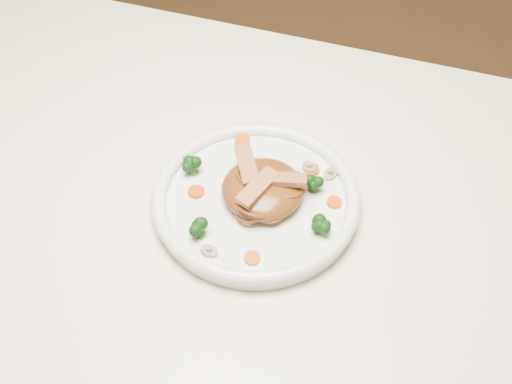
% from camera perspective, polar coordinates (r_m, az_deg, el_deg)
% --- Properties ---
extents(table, '(1.20, 0.80, 0.75)m').
position_cam_1_polar(table, '(1.00, -2.78, -4.83)').
color(table, beige).
rests_on(table, ground).
extents(plate, '(0.33, 0.33, 0.02)m').
position_cam_1_polar(plate, '(0.91, 0.00, -0.90)').
color(plate, white).
rests_on(plate, table).
extents(noodle_mound, '(0.11, 0.11, 0.04)m').
position_cam_1_polar(noodle_mound, '(0.90, 0.57, 0.28)').
color(noodle_mound, '#602E12').
rests_on(noodle_mound, plate).
extents(chicken_a, '(0.06, 0.04, 0.01)m').
position_cam_1_polar(chicken_a, '(0.88, 2.33, 1.07)').
color(chicken_a, '#A97650').
rests_on(chicken_a, noodle_mound).
extents(chicken_b, '(0.05, 0.07, 0.01)m').
position_cam_1_polar(chicken_b, '(0.90, -0.78, 2.31)').
color(chicken_b, '#A97650').
rests_on(chicken_b, noodle_mound).
extents(chicken_c, '(0.04, 0.07, 0.01)m').
position_cam_1_polar(chicken_c, '(0.87, 0.15, 0.39)').
color(chicken_c, '#A97650').
rests_on(chicken_c, noodle_mound).
extents(broccoli_0, '(0.04, 0.04, 0.03)m').
position_cam_1_polar(broccoli_0, '(0.91, 4.90, 0.90)').
color(broccoli_0, '#0C350B').
rests_on(broccoli_0, plate).
extents(broccoli_1, '(0.03, 0.03, 0.03)m').
position_cam_1_polar(broccoli_1, '(0.93, -5.33, 2.18)').
color(broccoli_1, '#0C350B').
rests_on(broccoli_1, plate).
extents(broccoli_2, '(0.03, 0.03, 0.03)m').
position_cam_1_polar(broccoli_2, '(0.86, -4.80, -3.17)').
color(broccoli_2, '#0C350B').
rests_on(broccoli_2, plate).
extents(broccoli_3, '(0.03, 0.03, 0.03)m').
position_cam_1_polar(broccoli_3, '(0.87, 5.49, -2.75)').
color(broccoli_3, '#0C350B').
rests_on(broccoli_3, plate).
extents(carrot_0, '(0.03, 0.03, 0.00)m').
position_cam_1_polar(carrot_0, '(0.94, 4.71, 1.88)').
color(carrot_0, '#CD4307').
rests_on(carrot_0, plate).
extents(carrot_1, '(0.03, 0.03, 0.00)m').
position_cam_1_polar(carrot_1, '(0.92, -5.06, 0.03)').
color(carrot_1, '#CD4307').
rests_on(carrot_1, plate).
extents(carrot_2, '(0.02, 0.02, 0.00)m').
position_cam_1_polar(carrot_2, '(0.91, 6.62, -0.86)').
color(carrot_2, '#CD4307').
rests_on(carrot_2, plate).
extents(carrot_3, '(0.03, 0.03, 0.00)m').
position_cam_1_polar(carrot_3, '(0.98, -1.17, 4.38)').
color(carrot_3, '#CD4307').
rests_on(carrot_3, plate).
extents(carrot_4, '(0.03, 0.03, 0.00)m').
position_cam_1_polar(carrot_4, '(0.85, -0.33, -5.59)').
color(carrot_4, '#CD4307').
rests_on(carrot_4, plate).
extents(mushroom_0, '(0.02, 0.02, 0.01)m').
position_cam_1_polar(mushroom_0, '(0.85, -3.97, -5.00)').
color(mushroom_0, gray).
rests_on(mushroom_0, plate).
extents(mushroom_1, '(0.03, 0.03, 0.01)m').
position_cam_1_polar(mushroom_1, '(0.94, 6.28, 1.51)').
color(mushroom_1, gray).
rests_on(mushroom_1, plate).
extents(mushroom_2, '(0.04, 0.04, 0.01)m').
position_cam_1_polar(mushroom_2, '(0.96, -5.93, 2.73)').
color(mushroom_2, gray).
rests_on(mushroom_2, plate).
extents(mushroom_3, '(0.04, 0.04, 0.01)m').
position_cam_1_polar(mushroom_3, '(0.94, 4.48, 2.07)').
color(mushroom_3, gray).
rests_on(mushroom_3, plate).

